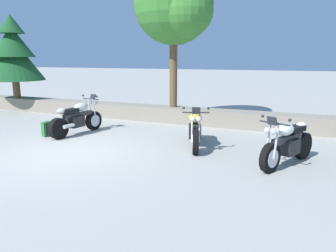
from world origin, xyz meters
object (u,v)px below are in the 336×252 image
at_px(motorcycle_yellow_centre, 195,129).
at_px(pine_tree_far_left, 13,53).
at_px(motorcycle_silver_near_left, 77,119).
at_px(rider_backpack, 47,128).
at_px(motorcycle_white_far_right, 287,144).
at_px(leafy_tree_mid_left, 176,6).

relative_size(motorcycle_yellow_centre, pine_tree_far_left, 0.55).
xyz_separation_m(motorcycle_silver_near_left, pine_tree_far_left, (-5.58, 2.76, 2.06)).
bearing_deg(rider_backpack, motorcycle_yellow_centre, 8.01).
xyz_separation_m(motorcycle_silver_near_left, motorcycle_white_far_right, (6.16, -0.60, 0.00)).
relative_size(motorcycle_white_far_right, pine_tree_far_left, 0.53).
distance_m(motorcycle_silver_near_left, rider_backpack, 0.94).
height_order(motorcycle_silver_near_left, rider_backpack, motorcycle_silver_near_left).
bearing_deg(motorcycle_yellow_centre, pine_tree_far_left, 163.81).
distance_m(motorcycle_silver_near_left, motorcycle_yellow_centre, 3.81).
bearing_deg(motorcycle_yellow_centre, motorcycle_silver_near_left, -179.49).
distance_m(motorcycle_yellow_centre, leafy_tree_mid_left, 4.97).
xyz_separation_m(motorcycle_yellow_centre, motorcycle_white_far_right, (2.34, -0.64, 0.00)).
xyz_separation_m(motorcycle_silver_near_left, motorcycle_yellow_centre, (3.81, 0.03, 0.00)).
bearing_deg(motorcycle_silver_near_left, pine_tree_far_left, 153.67).
relative_size(motorcycle_white_far_right, leafy_tree_mid_left, 0.39).
distance_m(rider_backpack, pine_tree_far_left, 6.37).
relative_size(motorcycle_silver_near_left, leafy_tree_mid_left, 0.41).
relative_size(motorcycle_yellow_centre, motorcycle_white_far_right, 1.02).
bearing_deg(motorcycle_white_far_right, rider_backpack, 179.96).
height_order(pine_tree_far_left, leafy_tree_mid_left, leafy_tree_mid_left).
xyz_separation_m(motorcycle_white_far_right, pine_tree_far_left, (-11.73, 3.36, 2.06)).
bearing_deg(pine_tree_far_left, leafy_tree_mid_left, 1.76).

